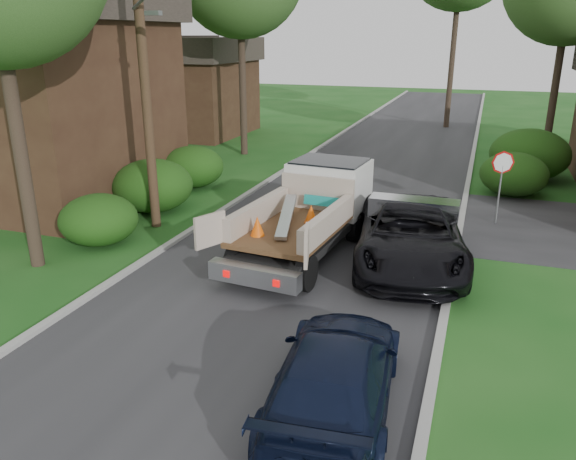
% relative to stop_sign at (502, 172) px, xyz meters
% --- Properties ---
extents(ground, '(120.00, 120.00, 0.00)m').
position_rel_stop_sign_xyz_m(ground, '(-5.20, -9.00, -1.78)').
color(ground, '#174C15').
rests_on(ground, ground).
extents(road, '(8.00, 90.00, 0.02)m').
position_rel_stop_sign_xyz_m(road, '(-5.20, 1.00, -1.77)').
color(road, '#28282B').
rests_on(road, ground).
extents(curb_left, '(0.20, 90.00, 0.12)m').
position_rel_stop_sign_xyz_m(curb_left, '(-9.30, 1.00, -1.72)').
color(curb_left, '#9E9E99').
rests_on(curb_left, ground).
extents(curb_right, '(0.20, 90.00, 0.12)m').
position_rel_stop_sign_xyz_m(curb_right, '(-1.10, 1.00, -1.72)').
color(curb_right, '#9E9E99').
rests_on(curb_right, ground).
extents(stop_sign, '(0.71, 0.32, 2.48)m').
position_rel_stop_sign_xyz_m(stop_sign, '(0.00, 0.00, 0.00)').
color(stop_sign, slate).
rests_on(stop_sign, ground).
extents(utility_pole, '(2.42, 1.25, 10.00)m').
position_rel_stop_sign_xyz_m(utility_pole, '(-10.68, -4.02, 3.40)').
color(utility_pole, '#382619').
rests_on(utility_pole, ground).
extents(house_left_near, '(9.72, 8.64, 8.40)m').
position_rel_stop_sign_xyz_m(house_left_near, '(-17.20, -2.00, 2.50)').
color(house_left_near, '#392217').
rests_on(house_left_near, ground).
extents(house_left_far, '(7.56, 7.56, 6.00)m').
position_rel_stop_sign_xyz_m(house_left_far, '(-18.70, 13.00, 1.27)').
color(house_left_far, '#392217').
rests_on(house_left_far, ground).
extents(hedge_left_a, '(2.34, 2.34, 1.53)m').
position_rel_stop_sign_xyz_m(hedge_left_a, '(-11.40, -6.00, -1.01)').
color(hedge_left_a, '#1D440F').
rests_on(hedge_left_a, ground).
extents(hedge_left_b, '(2.86, 2.86, 1.87)m').
position_rel_stop_sign_xyz_m(hedge_left_b, '(-11.70, -2.50, -0.84)').
color(hedge_left_b, '#1D440F').
rests_on(hedge_left_b, ground).
extents(hedge_left_c, '(2.60, 2.60, 1.70)m').
position_rel_stop_sign_xyz_m(hedge_left_c, '(-12.00, 1.00, -0.93)').
color(hedge_left_c, '#1D440F').
rests_on(hedge_left_c, ground).
extents(hedge_right_a, '(2.60, 2.60, 1.70)m').
position_rel_stop_sign_xyz_m(hedge_right_a, '(0.60, 4.00, -0.93)').
color(hedge_right_a, '#1D440F').
rests_on(hedge_right_a, ground).
extents(hedge_right_b, '(3.38, 3.38, 2.21)m').
position_rel_stop_sign_xyz_m(hedge_right_b, '(1.30, 7.00, -0.67)').
color(hedge_right_b, '#1D440F').
rests_on(hedge_right_b, ground).
extents(flatbed_truck, '(3.17, 6.52, 2.39)m').
position_rel_stop_sign_xyz_m(flatbed_truck, '(-5.19, -3.99, -0.48)').
color(flatbed_truck, black).
rests_on(flatbed_truck, ground).
extents(black_pickup, '(3.79, 6.55, 1.72)m').
position_rel_stop_sign_xyz_m(black_pickup, '(-2.31, -4.50, -0.92)').
color(black_pickup, black).
rests_on(black_pickup, ground).
extents(navy_suv, '(2.39, 4.97, 1.39)m').
position_rel_stop_sign_xyz_m(navy_suv, '(-2.60, -11.50, -1.08)').
color(navy_suv, black).
rests_on(navy_suv, ground).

